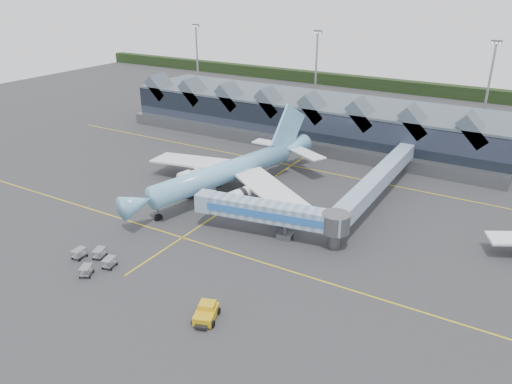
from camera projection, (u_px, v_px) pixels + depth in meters
The scene contains 10 objects.
ground at pixel (213, 217), 80.87m from camera, with size 260.00×260.00×0.00m, color #2B2B2D.
taxi_stripes at pixel (246, 196), 88.76m from camera, with size 120.00×60.00×0.01m.
tree_line_far at pixel (403, 86), 166.88m from camera, with size 260.00×4.00×4.00m, color black.
terminal at pixel (310, 118), 118.67m from camera, with size 90.00×22.25×12.52m.
light_masts at pixel (442, 86), 115.63m from camera, with size 132.40×42.56×22.45m.
main_airliner at pixel (230, 171), 88.80m from camera, with size 36.54×42.74×13.86m.
jet_bridge at pixel (279, 214), 73.16m from camera, with size 23.58×7.12×5.45m.
fuel_truck at pixel (194, 178), 91.30m from camera, with size 6.08×10.61×3.61m.
pushback_tug at pixel (206, 313), 56.59m from camera, with size 3.50×4.45×1.79m.
baggage_carts at pixel (94, 259), 67.33m from camera, with size 6.91×6.37×1.36m.
Camera 1 is at (43.02, -58.86, 35.92)m, focal length 35.00 mm.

